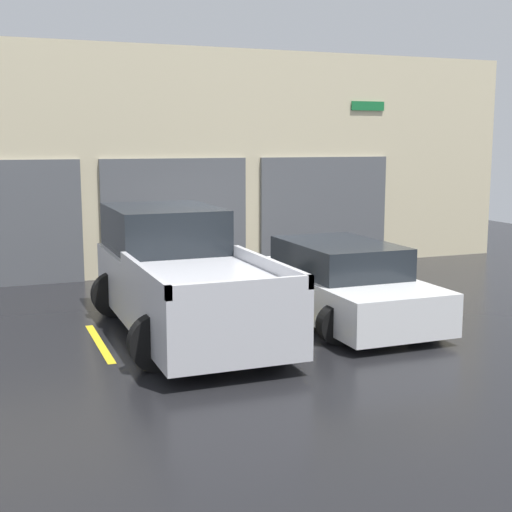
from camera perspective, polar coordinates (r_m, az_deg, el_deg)
name	(u,v)px	position (r m, az deg, el deg)	size (l,w,h in m)	color
ground_plane	(227,301)	(13.65, -2.34, -3.60)	(28.00, 28.00, 0.00)	black
shophouse_building	(179,164)	(16.46, -6.16, 7.32)	(17.04, 0.68, 5.10)	beige
pickup_truck	(181,276)	(11.47, -6.05, -1.63)	(2.48, 5.17, 1.90)	silver
sedan_white	(341,283)	(12.25, 6.78, -2.20)	(2.16, 4.27, 1.32)	white
parking_stripe_far_left	(100,343)	(11.09, -12.41, -6.80)	(0.12, 2.20, 0.01)	gold
parking_stripe_left	(267,326)	(11.79, 0.88, -5.63)	(0.12, 2.20, 0.01)	gold
parking_stripe_centre	(409,312)	(13.04, 12.12, -4.39)	(0.12, 2.20, 0.01)	gold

